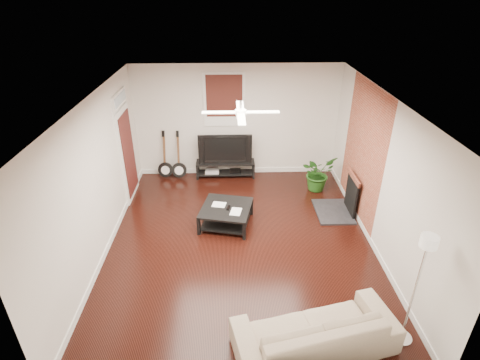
{
  "coord_description": "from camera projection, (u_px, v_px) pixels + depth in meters",
  "views": [
    {
      "loc": [
        -0.18,
        -5.84,
        4.48
      ],
      "look_at": [
        0.0,
        0.4,
        1.15
      ],
      "focal_mm": 28.12,
      "sensor_mm": 36.0,
      "label": 1
    }
  ],
  "objects": [
    {
      "name": "potted_plant",
      "position": [
        318.0,
        173.0,
        8.92
      ],
      "size": [
        1.01,
        0.99,
        0.86
      ],
      "primitive_type": "imported",
      "rotation": [
        0.0,
        0.0,
        0.59
      ],
      "color": "#1F5317",
      "rests_on": "floor"
    },
    {
      "name": "guitar_left",
      "position": [
        164.0,
        156.0,
        9.35
      ],
      "size": [
        0.42,
        0.32,
        1.23
      ],
      "primitive_type": null,
      "rotation": [
        0.0,
        0.0,
        -0.15
      ],
      "color": "black",
      "rests_on": "floor"
    },
    {
      "name": "guitar_right",
      "position": [
        178.0,
        156.0,
        9.33
      ],
      "size": [
        0.39,
        0.29,
        1.23
      ],
      "primitive_type": null,
      "rotation": [
        0.0,
        0.0,
        -0.05
      ],
      "color": "black",
      "rests_on": "floor"
    },
    {
      "name": "brick_accent",
      "position": [
        363.0,
        153.0,
        7.55
      ],
      "size": [
        0.02,
        2.2,
        2.8
      ],
      "primitive_type": "cube",
      "color": "#9E4933",
      "rests_on": "floor"
    },
    {
      "name": "fireplace",
      "position": [
        342.0,
        194.0,
        7.98
      ],
      "size": [
        0.8,
        1.1,
        0.92
      ],
      "primitive_type": "cube",
      "color": "black",
      "rests_on": "floor"
    },
    {
      "name": "tv",
      "position": [
        225.0,
        147.0,
        9.35
      ],
      "size": [
        1.32,
        0.17,
        0.76
      ],
      "primitive_type": "imported",
      "color": "black",
      "rests_on": "tv_stand"
    },
    {
      "name": "ceiling_fan",
      "position": [
        241.0,
        112.0,
        6.04
      ],
      "size": [
        1.24,
        1.24,
        0.32
      ],
      "primitive_type": null,
      "color": "white",
      "rests_on": "ceiling"
    },
    {
      "name": "floor_lamp",
      "position": [
        414.0,
        291.0,
        4.89
      ],
      "size": [
        0.35,
        0.35,
        1.79
      ],
      "primitive_type": null,
      "rotation": [
        0.0,
        0.0,
        0.23
      ],
      "color": "silver",
      "rests_on": "floor"
    },
    {
      "name": "tv_stand",
      "position": [
        226.0,
        169.0,
        9.61
      ],
      "size": [
        1.47,
        0.39,
        0.41
      ],
      "primitive_type": "cube",
      "color": "black",
      "rests_on": "floor"
    },
    {
      "name": "door_left",
      "position": [
        127.0,
        146.0,
        8.28
      ],
      "size": [
        0.08,
        1.0,
        2.5
      ],
      "primitive_type": "cube",
      "color": "white",
      "rests_on": "wall_left"
    },
    {
      "name": "room",
      "position": [
        241.0,
        178.0,
        6.6
      ],
      "size": [
        5.01,
        6.01,
        2.81
      ],
      "color": "black",
      "rests_on": "ground"
    },
    {
      "name": "coffee_table",
      "position": [
        226.0,
        216.0,
        7.71
      ],
      "size": [
        1.16,
        1.16,
        0.41
      ],
      "primitive_type": "cube",
      "rotation": [
        0.0,
        0.0,
        -0.21
      ],
      "color": "black",
      "rests_on": "floor"
    },
    {
      "name": "window_back",
      "position": [
        224.0,
        100.0,
        8.95
      ],
      "size": [
        1.0,
        0.06,
        1.3
      ],
      "primitive_type": "cube",
      "color": "#37170F",
      "rests_on": "wall_back"
    },
    {
      "name": "sofa",
      "position": [
        315.0,
        330.0,
        5.04
      ],
      "size": [
        2.32,
        1.33,
        0.64
      ],
      "primitive_type": "imported",
      "rotation": [
        0.0,
        0.0,
        3.37
      ],
      "color": "tan",
      "rests_on": "floor"
    }
  ]
}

